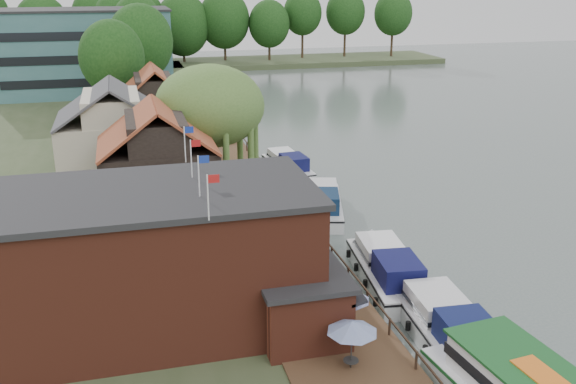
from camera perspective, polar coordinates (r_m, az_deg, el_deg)
ground at (r=39.28m, az=13.18°, el=-8.92°), size 260.00×260.00×0.00m
quay_deck at (r=44.78m, az=-1.83°, el=-3.37°), size 6.00×50.00×0.10m
quay_rail at (r=45.69m, az=1.33°, el=-2.30°), size 0.20×49.00×1.00m
pub at (r=32.47m, az=-7.90°, el=-5.55°), size 20.00×11.00×7.30m
hotel_block at (r=101.15m, az=-17.75°, el=11.80°), size 25.40×12.40×12.30m
cottage_a at (r=46.28m, az=-11.49°, el=2.50°), size 8.60×7.60×8.50m
cottage_b at (r=55.92m, az=-15.25°, el=5.02°), size 9.60×8.60×8.50m
cottage_c at (r=64.79m, az=-11.72°, el=7.11°), size 7.60×7.60×8.50m
willow at (r=51.26m, az=-6.90°, el=5.43°), size 8.60×8.60×10.43m
umbrella_0 at (r=29.51m, az=5.67°, el=-13.34°), size 2.32×2.32×2.38m
umbrella_1 at (r=32.03m, az=5.30°, el=-10.53°), size 2.18×2.18×2.38m
umbrella_2 at (r=34.46m, az=2.14°, el=-8.23°), size 2.35×2.35×2.38m
umbrella_3 at (r=39.16m, az=0.35°, el=-4.76°), size 2.35×2.35×2.38m
umbrella_4 at (r=43.45m, az=-1.11°, el=-2.32°), size 2.43×2.43×2.38m
cruiser_0 at (r=33.77m, az=14.21°, el=-11.34°), size 4.19×10.88×2.62m
cruiser_1 at (r=39.47m, az=8.86°, el=-6.42°), size 4.55×10.75×2.55m
cruiser_2 at (r=50.28m, az=3.14°, el=-0.68°), size 5.78×10.41×2.40m
cruiser_3 at (r=60.43m, az=-0.04°, el=2.64°), size 3.80×9.60×2.25m
bank_tree_0 at (r=72.73m, az=-15.24°, el=9.71°), size 6.93×6.93×12.53m
bank_tree_1 at (r=81.28m, az=-15.42°, el=9.84°), size 6.35×6.35×10.43m
bank_tree_2 at (r=89.14m, az=-12.92°, el=11.75°), size 8.62×8.62×13.45m
bank_tree_3 at (r=110.72m, az=-13.14°, el=13.15°), size 8.11×8.11×13.94m
bank_tree_4 at (r=116.38m, az=-14.56°, el=13.47°), size 8.81×8.81×14.61m
bank_tree_5 at (r=125.07m, az=-12.89°, el=13.45°), size 6.64×6.64×12.54m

